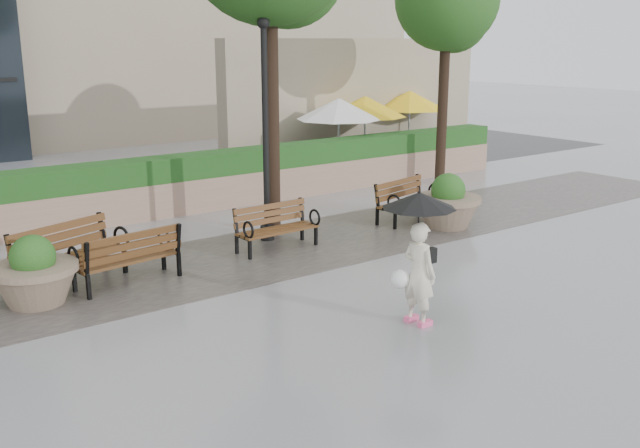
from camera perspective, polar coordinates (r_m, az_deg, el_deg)
ground at (r=10.53m, az=-2.41°, el=-7.48°), size 100.00×100.00×0.00m
cobble_strip at (r=12.98m, az=-9.91°, el=-3.38°), size 28.00×3.20×0.01m
hedge_wall at (r=16.38m, az=-16.38°, el=2.36°), size 24.00×0.80×1.35m
cafe_wall at (r=23.56m, az=3.00°, el=9.74°), size 10.00×0.60×4.00m
cafe_hedge at (r=21.77m, az=5.63°, el=5.19°), size 8.00×0.50×0.90m
asphalt_street at (r=20.25m, az=-20.26°, el=2.36°), size 40.00×7.00×0.00m
bench_1 at (r=12.49m, az=-19.27°, el=-3.28°), size 2.00×1.32×1.01m
bench_2 at (r=12.23m, az=-15.08°, el=-3.44°), size 1.82×0.91×0.94m
bench_3 at (r=13.78m, az=-3.47°, el=-1.02°), size 1.65×0.70×0.87m
bench_4 at (r=16.10m, az=6.97°, el=1.21°), size 1.80×1.02×0.91m
planter_left at (r=11.72m, az=-21.85°, el=-4.01°), size 1.31×1.31×1.10m
planter_right at (r=15.60m, az=10.16°, el=1.39°), size 1.42×1.42×1.19m
lamppost at (r=14.13m, az=-4.37°, el=6.30°), size 0.28×0.28×4.38m
tree_2 at (r=20.28m, az=10.27°, el=16.93°), size 2.98×2.79×6.43m
patio_umb_white at (r=20.97m, az=1.51°, el=9.14°), size 2.50×2.50×2.30m
patio_umb_yellow_a at (r=21.84m, az=3.63°, el=9.33°), size 2.50×2.50×2.30m
patio_umb_yellow_b at (r=24.26m, az=7.18°, el=9.76°), size 2.50×2.50×2.30m
pedestrian at (r=10.05m, az=7.90°, el=-1.69°), size 1.04×1.04×1.91m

